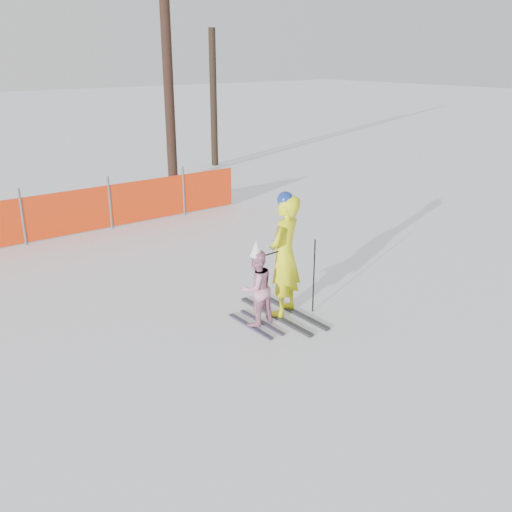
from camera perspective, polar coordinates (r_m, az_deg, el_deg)
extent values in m
plane|color=white|center=(8.81, 2.00, -7.00)|extent=(120.00, 120.00, 0.00)
cube|color=black|center=(9.08, 1.94, -6.02)|extent=(0.09, 1.69, 0.04)
cube|color=black|center=(9.28, 3.56, -5.45)|extent=(0.09, 1.69, 0.04)
imported|color=#F1F915|center=(8.80, 2.86, 0.04)|extent=(0.83, 0.72, 1.92)
sphere|color=navy|center=(8.55, 2.96, 5.64)|extent=(0.25, 0.25, 0.25)
cube|color=black|center=(8.77, -0.55, -7.03)|extent=(0.09, 1.04, 0.03)
cube|color=black|center=(8.89, 0.58, -6.64)|extent=(0.09, 1.04, 0.03)
imported|color=pink|center=(8.57, 0.02, -3.21)|extent=(0.60, 0.49, 1.18)
cone|color=white|center=(8.35, 0.02, 0.77)|extent=(0.19, 0.19, 0.24)
cylinder|color=black|center=(9.08, 5.80, -2.01)|extent=(0.02, 0.02, 1.23)
cylinder|color=black|center=(8.58, 1.48, 0.23)|extent=(0.33, 0.04, 0.02)
cylinder|color=#595960|center=(13.22, -22.32, 3.61)|extent=(0.06, 0.06, 1.25)
cylinder|color=#595960|center=(13.85, -14.40, 5.16)|extent=(0.06, 0.06, 1.25)
cylinder|color=#595960|center=(14.72, -7.26, 6.47)|extent=(0.06, 0.06, 1.25)
cylinder|color=black|center=(18.65, -8.85, 18.44)|extent=(0.31, 0.31, 7.23)
cylinder|color=black|center=(21.20, -4.28, 15.40)|extent=(0.25, 0.25, 4.76)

